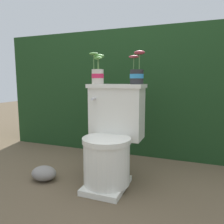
# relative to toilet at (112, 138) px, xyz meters

# --- Properties ---
(ground_plane) EXTENTS (12.00, 12.00, 0.00)m
(ground_plane) POSITION_rel_toilet_xyz_m (-0.03, -0.07, -0.36)
(ground_plane) COLOR brown
(hedge_backdrop) EXTENTS (3.06, 0.82, 1.32)m
(hedge_backdrop) POSITION_rel_toilet_xyz_m (-0.03, 1.08, 0.30)
(hedge_backdrop) COLOR #193819
(hedge_backdrop) RESTS_ON ground
(toilet) EXTENTS (0.44, 0.52, 0.77)m
(toilet) POSITION_rel_toilet_xyz_m (0.00, 0.00, 0.00)
(toilet) COLOR silver
(toilet) RESTS_ON ground
(potted_plant_left) EXTENTS (0.11, 0.13, 0.25)m
(potted_plant_left) POSITION_rel_toilet_xyz_m (-0.17, 0.12, 0.50)
(potted_plant_left) COLOR beige
(potted_plant_left) RESTS_ON toilet
(potted_plant_midleft) EXTENTS (0.14, 0.11, 0.25)m
(potted_plant_midleft) POSITION_rel_toilet_xyz_m (0.16, 0.11, 0.49)
(potted_plant_midleft) COLOR #262628
(potted_plant_midleft) RESTS_ON toilet
(garden_stone) EXTENTS (0.21, 0.16, 0.11)m
(garden_stone) POSITION_rel_toilet_xyz_m (-0.52, -0.16, -0.30)
(garden_stone) COLOR gray
(garden_stone) RESTS_ON ground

